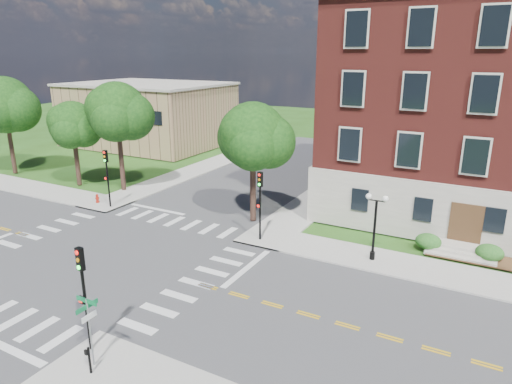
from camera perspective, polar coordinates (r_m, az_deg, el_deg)
The scene contains 19 objects.
ground at distance 30.87m, azimuth -18.52°, elevation -7.74°, with size 160.00×160.00×0.00m, color #274A14.
road_ew at distance 30.87m, azimuth -18.52°, elevation -7.73°, with size 90.00×12.00×0.01m, color #3D3D3F.
road_ns at distance 30.87m, azimuth -18.52°, elevation -7.73°, with size 12.00×90.00×0.01m, color #3D3D3F.
sidewalk_ne at distance 36.74m, azimuth 17.64°, elevation -3.52°, with size 34.00×34.00×0.12m.
sidewalk_nw at distance 51.46m, azimuth -18.07°, elevation 2.30°, with size 34.00×34.00×0.12m.
crosswalk_east at distance 26.47m, azimuth -7.48°, elevation -11.26°, with size 2.20×10.20×0.02m, color silver, non-canonical shape.
stop_bar_east at distance 27.93m, azimuth -1.14°, elevation -9.51°, with size 0.40×5.50×0.00m, color silver.
secondary_building at distance 65.56m, azimuth -13.27°, elevation 9.52°, with size 20.40×15.40×8.30m.
tree_a at distance 53.86m, azimuth -28.91°, elevation 9.49°, with size 5.77×5.77×10.06m.
tree_b at distance 46.38m, azimuth -21.95°, elevation 7.81°, with size 4.34×4.34×8.04m.
tree_c at distance 43.06m, azimuth -16.98°, elevation 9.54°, with size 5.33×5.33×9.92m.
tree_d at distance 33.43m, azimuth -0.40°, elevation 6.98°, with size 4.96×4.96×9.00m.
traffic_signal_se at distance 20.69m, azimuth -20.79°, elevation -10.94°, with size 0.35×0.39×4.80m.
traffic_signal_ne at distance 30.58m, azimuth 0.50°, elevation -0.63°, with size 0.36×0.42×4.80m.
traffic_signal_nw at distance 39.17m, azimuth -18.14°, elevation 2.50°, with size 0.35×0.39×4.80m.
twin_lamp_west at distance 28.76m, azimuth 14.64°, elevation -3.80°, with size 1.36×0.36×4.23m.
street_sign_pole at distance 20.08m, azimuth -20.18°, elevation -14.66°, with size 1.10×1.10×3.10m.
push_button_post at distance 20.50m, azimuth -20.15°, elevation -19.00°, with size 0.14×0.21×1.20m.
fire_hydrant at distance 41.34m, azimuth -19.22°, elevation -0.78°, with size 0.35×0.35×0.75m.
Camera 1 is at (21.12, -18.69, 12.56)m, focal length 32.00 mm.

